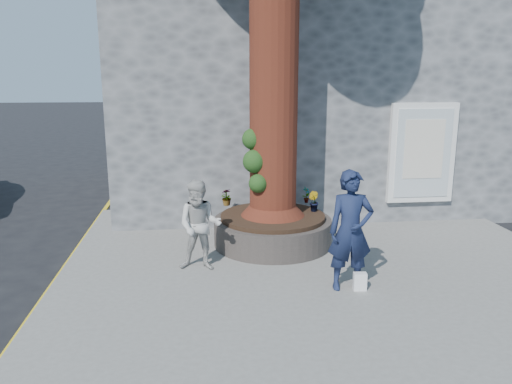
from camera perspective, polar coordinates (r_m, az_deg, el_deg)
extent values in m
plane|color=black|center=(8.05, -1.74, -11.61)|extent=(120.00, 120.00, 0.00)
cube|color=slate|center=(9.17, 7.19, -8.12)|extent=(9.00, 8.00, 0.12)
cube|color=yellow|center=(9.28, -21.69, -9.12)|extent=(0.10, 30.00, 0.01)
cube|color=#515356|center=(14.82, 5.61, 11.68)|extent=(10.00, 8.00, 6.00)
cube|color=white|center=(11.64, 18.44, 4.24)|extent=(1.50, 0.12, 2.20)
cube|color=silver|center=(11.59, 18.57, 4.19)|extent=(1.25, 0.04, 1.95)
cube|color=silver|center=(11.55, 18.64, 4.66)|extent=(0.90, 0.02, 1.30)
cylinder|color=black|center=(9.86, 1.90, -4.51)|extent=(2.30, 2.30, 0.52)
cylinder|color=black|center=(9.77, 1.92, -2.84)|extent=(2.04, 2.04, 0.08)
cylinder|color=#4A2012|center=(9.45, 2.10, 19.83)|extent=(0.90, 0.90, 7.50)
cone|color=#4A2012|center=(9.67, 1.93, -0.62)|extent=(1.24, 1.24, 0.70)
sphere|color=#133A13|center=(9.27, -0.18, 3.53)|extent=(0.44, 0.44, 0.44)
sphere|color=#133A13|center=(9.26, 0.26, 0.99)|extent=(0.36, 0.36, 0.36)
sphere|color=#133A13|center=(9.33, -0.38, 6.07)|extent=(0.40, 0.40, 0.40)
imported|color=#161F3E|center=(7.77, 10.76, -4.38)|extent=(0.71, 0.49, 1.88)
imported|color=#BAB7B2|center=(8.51, -6.44, -3.82)|extent=(0.85, 0.72, 1.56)
cube|color=white|center=(8.02, 11.78, -9.98)|extent=(0.21, 0.14, 0.28)
imported|color=gray|center=(10.67, 5.77, -0.32)|extent=(0.22, 0.21, 0.35)
imported|color=gray|center=(10.04, 6.58, -1.08)|extent=(0.29, 0.29, 0.40)
imported|color=gray|center=(10.45, -3.38, -0.57)|extent=(0.25, 0.25, 0.35)
imported|color=gray|center=(10.42, -3.36, -0.84)|extent=(0.30, 0.32, 0.27)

